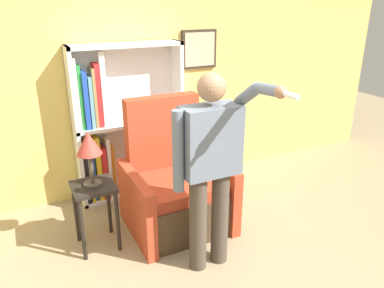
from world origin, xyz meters
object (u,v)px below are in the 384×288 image
person_standing (211,162)px  side_table (94,199)px  table_lamp (89,147)px  armchair (174,189)px  bookcase (115,128)px

person_standing → side_table: size_ratio=2.65×
person_standing → table_lamp: bearing=139.3°
armchair → person_standing: size_ratio=0.76×
armchair → side_table: armchair is taller
bookcase → person_standing: bearing=-77.2°
bookcase → person_standing: 1.63m
person_standing → bookcase: bearing=102.8°
armchair → person_standing: (0.00, -0.75, 0.60)m
armchair → table_lamp: 1.03m
bookcase → person_standing: size_ratio=1.04×
person_standing → table_lamp: size_ratio=3.37×
bookcase → armchair: (0.36, -0.84, -0.46)m
bookcase → side_table: size_ratio=2.76×
side_table → table_lamp: table_lamp is taller
person_standing → side_table: (-0.82, 0.70, -0.49)m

